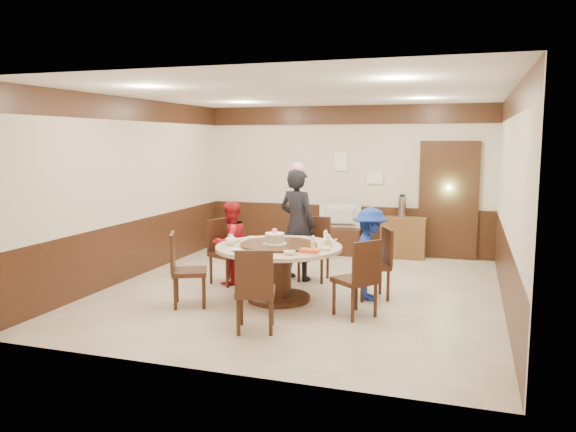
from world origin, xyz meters
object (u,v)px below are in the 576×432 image
(banquet_table, at_px, (279,261))
(side_cabinet, at_px, (403,237))
(person_blue, at_px, (370,254))
(shrimp_platter, at_px, (310,252))
(television, at_px, (340,216))
(birthday_cake, at_px, (275,238))
(tv_stand, at_px, (339,241))
(person_standing, at_px, (297,224))
(thermos, at_px, (402,207))
(person_red, at_px, (230,243))

(banquet_table, height_order, side_cabinet, banquet_table)
(person_blue, height_order, shrimp_platter, person_blue)
(television, bearing_deg, shrimp_platter, 89.73)
(banquet_table, bearing_deg, birthday_cake, -140.08)
(tv_stand, relative_size, television, 1.08)
(person_blue, distance_m, television, 3.07)
(banquet_table, height_order, television, television)
(banquet_table, bearing_deg, television, 88.52)
(tv_stand, bearing_deg, birthday_cake, -92.23)
(banquet_table, distance_m, person_blue, 1.24)
(person_standing, relative_size, shrimp_platter, 5.76)
(television, distance_m, thermos, 1.18)
(person_blue, height_order, television, person_blue)
(shrimp_platter, height_order, television, television)
(tv_stand, bearing_deg, television, 0.00)
(shrimp_platter, height_order, thermos, thermos)
(tv_stand, xyz_separation_m, side_cabinet, (1.20, 0.03, 0.12))
(person_standing, relative_size, thermos, 4.54)
(person_blue, height_order, side_cabinet, person_blue)
(banquet_table, relative_size, person_red, 1.35)
(birthday_cake, relative_size, side_cabinet, 0.40)
(tv_stand, bearing_deg, person_red, -111.60)
(television, relative_size, side_cabinet, 0.99)
(person_blue, bearing_deg, side_cabinet, -12.63)
(birthday_cake, xyz_separation_m, side_cabinet, (1.33, 3.37, -0.48))
(television, bearing_deg, thermos, 174.08)
(birthday_cake, height_order, television, birthday_cake)
(person_red, height_order, thermos, person_red)
(banquet_table, xyz_separation_m, tv_stand, (0.09, 3.31, -0.28))
(television, bearing_deg, tv_stand, 180.00)
(side_cabinet, bearing_deg, birthday_cake, -111.47)
(shrimp_platter, xyz_separation_m, thermos, (0.69, 3.74, 0.16))
(banquet_table, xyz_separation_m, thermos, (1.24, 3.34, 0.41))
(person_standing, height_order, tv_stand, person_standing)
(birthday_cake, xyz_separation_m, television, (0.13, 3.34, -0.13))
(shrimp_platter, relative_size, side_cabinet, 0.38)
(thermos, bearing_deg, birthday_cake, -110.88)
(banquet_table, xyz_separation_m, person_standing, (-0.10, 1.18, 0.33))
(thermos, bearing_deg, shrimp_platter, -100.50)
(person_blue, xyz_separation_m, shrimp_platter, (-0.61, -0.83, 0.15))
(person_blue, bearing_deg, television, 10.23)
(shrimp_platter, bearing_deg, tv_stand, 97.13)
(person_standing, xyz_separation_m, birthday_cake, (0.05, -1.22, -0.01))
(banquet_table, bearing_deg, shrimp_platter, -36.24)
(shrimp_platter, bearing_deg, person_blue, 53.65)
(banquet_table, bearing_deg, person_standing, 94.82)
(tv_stand, height_order, thermos, thermos)
(banquet_table, bearing_deg, tv_stand, 88.52)
(banquet_table, distance_m, birthday_cake, 0.33)
(television, distance_m, side_cabinet, 1.25)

